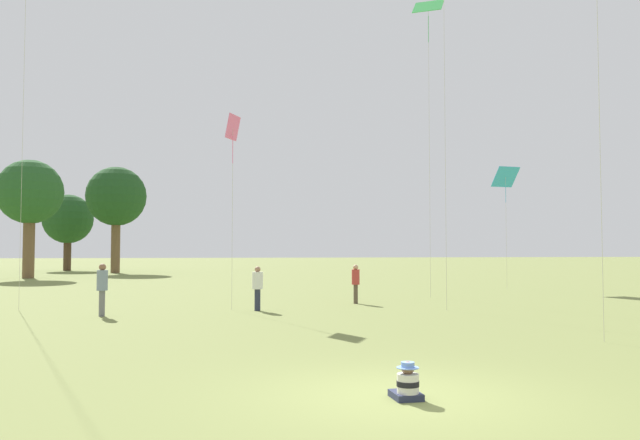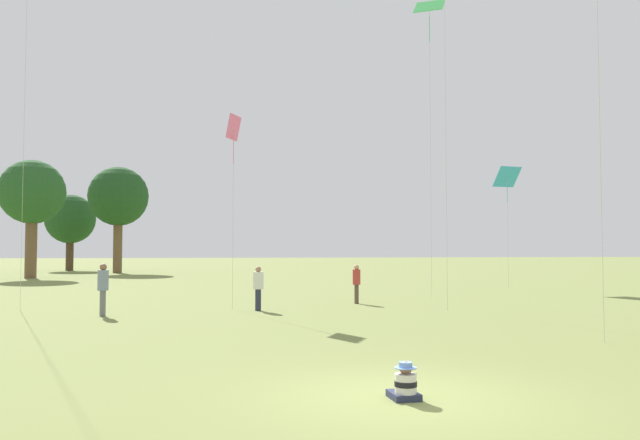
{
  "view_description": "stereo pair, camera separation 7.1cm",
  "coord_description": "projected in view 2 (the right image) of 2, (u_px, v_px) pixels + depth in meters",
  "views": [
    {
      "loc": [
        -2.67,
        -9.09,
        2.2
      ],
      "look_at": [
        0.02,
        7.55,
        2.99
      ],
      "focal_mm": 35.0,
      "sensor_mm": 36.0,
      "label": 1
    },
    {
      "loc": [
        -2.6,
        -9.1,
        2.2
      ],
      "look_at": [
        0.02,
        7.55,
        2.99
      ],
      "focal_mm": 35.0,
      "sensor_mm": 36.0,
      "label": 2
    }
  ],
  "objects": [
    {
      "name": "distant_tree_1",
      "position": [
        118.0,
        197.0,
        57.55
      ],
      "size": [
        5.45,
        5.45,
        9.8
      ],
      "color": "brown",
      "rests_on": "ground"
    },
    {
      "name": "kite_5",
      "position": [
        234.0,
        132.0,
        22.86
      ],
      "size": [
        0.59,
        0.9,
        7.11
      ],
      "rotation": [
        0.0,
        0.0,
        3.45
      ],
      "color": "pink",
      "rests_on": "ground"
    },
    {
      "name": "distant_tree_0",
      "position": [
        32.0,
        193.0,
        47.37
      ],
      "size": [
        4.87,
        4.87,
        8.99
      ],
      "color": "brown",
      "rests_on": "ground"
    },
    {
      "name": "distant_tree_2",
      "position": [
        70.0,
        219.0,
        63.78
      ],
      "size": [
        5.01,
        5.01,
        7.79
      ],
      "color": "#473323",
      "rests_on": "ground"
    },
    {
      "name": "ground_plane",
      "position": [
        397.0,
        397.0,
        9.28
      ],
      "size": [
        300.0,
        300.0,
        0.0
      ],
      "primitive_type": "plane",
      "color": "olive"
    },
    {
      "name": "kite_2",
      "position": [
        507.0,
        178.0,
        34.67
      ],
      "size": [
        1.46,
        1.06,
        6.74
      ],
      "rotation": [
        0.0,
        0.0,
        2.5
      ],
      "color": "#339EDB",
      "rests_on": "ground"
    },
    {
      "name": "person_standing_1",
      "position": [
        258.0,
        285.0,
        22.26
      ],
      "size": [
        0.53,
        0.53,
        1.58
      ],
      "rotation": [
        0.0,
        0.0,
        2.59
      ],
      "color": "#282D42",
      "rests_on": "ground"
    },
    {
      "name": "kite_3",
      "position": [
        429.0,
        12.0,
        28.81
      ],
      "size": [
        1.68,
        1.57,
        13.88
      ],
      "rotation": [
        0.0,
        0.0,
        5.0
      ],
      "color": "green",
      "rests_on": "ground"
    },
    {
      "name": "person_standing_0",
      "position": [
        103.0,
        285.0,
        20.44
      ],
      "size": [
        0.36,
        0.36,
        1.72
      ],
      "rotation": [
        0.0,
        0.0,
        3.18
      ],
      "color": "slate",
      "rests_on": "ground"
    },
    {
      "name": "person_standing_2",
      "position": [
        357.0,
        280.0,
        25.14
      ],
      "size": [
        0.43,
        0.43,
        1.57
      ],
      "rotation": [
        0.0,
        0.0,
        2.65
      ],
      "color": "brown",
      "rests_on": "ground"
    },
    {
      "name": "seated_toddler",
      "position": [
        405.0,
        384.0,
        9.1
      ],
      "size": [
        0.42,
        0.52,
        0.56
      ],
      "rotation": [
        0.0,
        0.0,
        0.05
      ],
      "color": "#282D47",
      "rests_on": "ground"
    }
  ]
}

